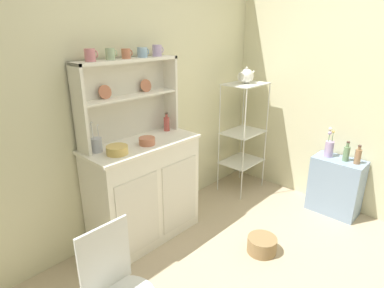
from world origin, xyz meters
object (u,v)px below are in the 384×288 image
side_shelf_blue (336,186)px  utensil_jar (97,145)px  bakers_rack (243,126)px  hutch_cabinet (144,190)px  wire_chair (115,285)px  jam_bottle (167,123)px  flower_vase (329,147)px  floor_basket (262,245)px  cup_rose_0 (90,55)px  porcelain_teapot (246,76)px  vinegar_bottle (358,156)px  hutch_shelf_unit (127,93)px  bowl_mixing_large (117,150)px  oil_bottle (346,153)px

side_shelf_blue → utensil_jar: 2.38m
bakers_rack → side_shelf_blue: bearing=-77.6°
hutch_cabinet → bakers_rack: bakers_rack is taller
wire_chair → jam_bottle: jam_bottle is taller
wire_chair → hutch_cabinet: bearing=18.1°
utensil_jar → flower_vase: 2.24m
floor_basket → cup_rose_0: (-0.84, 1.02, 1.56)m
floor_basket → flower_vase: flower_vase is taller
wire_chair → porcelain_teapot: 2.46m
bakers_rack → wire_chair: (-2.22, -0.72, -0.26)m
bakers_rack → side_shelf_blue: (0.22, -1.01, -0.48)m
wire_chair → cup_rose_0: (0.52, 0.92, 1.11)m
bakers_rack → flower_vase: 0.92m
hutch_cabinet → cup_rose_0: cup_rose_0 is taller
wire_chair → cup_rose_0: cup_rose_0 is taller
vinegar_bottle → bakers_rack: bearing=100.8°
hutch_shelf_unit → side_shelf_blue: 2.27m
bowl_mixing_large → porcelain_teapot: bearing=-0.3°
vinegar_bottle → floor_basket: bearing=162.2°
utensil_jar → oil_bottle: 2.33m
oil_bottle → vinegar_bottle: 0.11m
bakers_rack → hutch_shelf_unit: bearing=169.9°
bakers_rack → side_shelf_blue: 1.14m
hutch_cabinet → floor_basket: size_ratio=3.98×
jam_bottle → oil_bottle: jam_bottle is taller
hutch_shelf_unit → bakers_rack: bearing=-10.1°
wire_chair → porcelain_teapot: (2.21, 0.72, 0.81)m
wire_chair → bowl_mixing_large: bowl_mixing_large is taller
jam_bottle → porcelain_teapot: (1.01, -0.17, 0.35)m
floor_basket → wire_chair: bearing=175.7°
utensil_jar → bowl_mixing_large: bearing=-62.9°
bakers_rack → vinegar_bottle: bakers_rack is taller
hutch_shelf_unit → jam_bottle: hutch_shelf_unit is taller
bakers_rack → floor_basket: size_ratio=5.03×
floor_basket → bowl_mixing_large: size_ratio=1.53×
utensil_jar → flower_vase: bearing=-28.1°
wire_chair → bowl_mixing_large: 1.01m
utensil_jar → jam_bottle: bearing=0.7°
cup_rose_0 → bowl_mixing_large: cup_rose_0 is taller
hutch_shelf_unit → cup_rose_0: 0.45m
vinegar_bottle → oil_bottle: bearing=90.0°
floor_basket → jam_bottle: jam_bottle is taller
bakers_rack → vinegar_bottle: size_ratio=6.70×
bakers_rack → vinegar_bottle: bearing=-79.2°
side_shelf_blue → porcelain_teapot: bearing=102.5°
side_shelf_blue → hutch_shelf_unit: bearing=141.9°
cup_rose_0 → bakers_rack: bearing=-6.9°
wire_chair → porcelain_teapot: size_ratio=3.46×
flower_vase → utensil_jar: bearing=151.9°
wire_chair → hutch_shelf_unit: bearing=23.4°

